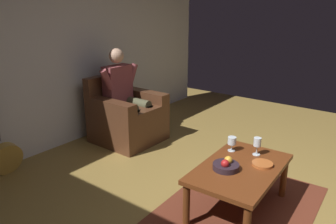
% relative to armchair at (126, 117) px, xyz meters
% --- Properties ---
extents(wall_back, '(5.77, 0.06, 2.79)m').
position_rel_armchair_xyz_m(wall_back, '(0.56, -0.59, 1.07)').
color(wall_back, silver).
rests_on(wall_back, ground).
extents(rug, '(1.76, 1.29, 0.01)m').
position_rel_armchair_xyz_m(rug, '(0.59, 1.95, -0.32)').
color(rug, '#612A1B').
rests_on(rug, ground).
extents(armchair, '(0.81, 0.82, 0.88)m').
position_rel_armchair_xyz_m(armchair, '(0.00, 0.00, 0.00)').
color(armchair, '#4F2E1C').
rests_on(armchair, ground).
extents(person_seated, '(0.66, 0.60, 1.24)m').
position_rel_armchair_xyz_m(person_seated, '(-0.00, -0.02, 0.34)').
color(person_seated, brown).
rests_on(person_seated, ground).
extents(coffee_table, '(1.04, 0.66, 0.44)m').
position_rel_armchair_xyz_m(coffee_table, '(0.59, 1.95, 0.05)').
color(coffee_table, '#642F14').
rests_on(coffee_table, ground).
extents(guitar, '(0.35, 0.24, 1.00)m').
position_rel_armchair_xyz_m(guitar, '(1.50, -0.39, -0.10)').
color(guitar, '#B28938').
rests_on(guitar, ground).
extents(wine_glass_near, '(0.08, 0.08, 0.14)m').
position_rel_armchair_xyz_m(wine_glass_near, '(0.34, 1.74, 0.21)').
color(wine_glass_near, silver).
rests_on(wine_glass_near, coffee_table).
extents(wine_glass_far, '(0.07, 0.07, 0.17)m').
position_rel_armchair_xyz_m(wine_glass_far, '(0.28, 1.96, 0.23)').
color(wine_glass_far, silver).
rests_on(wine_glass_far, coffee_table).
extents(fruit_bowl, '(0.23, 0.23, 0.11)m').
position_rel_armchair_xyz_m(fruit_bowl, '(0.71, 1.87, 0.15)').
color(fruit_bowl, '#2B1E26').
rests_on(fruit_bowl, coffee_table).
extents(decorative_dish, '(0.18, 0.18, 0.02)m').
position_rel_armchair_xyz_m(decorative_dish, '(0.45, 2.09, 0.13)').
color(decorative_dish, '#B55C28').
rests_on(decorative_dish, coffee_table).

